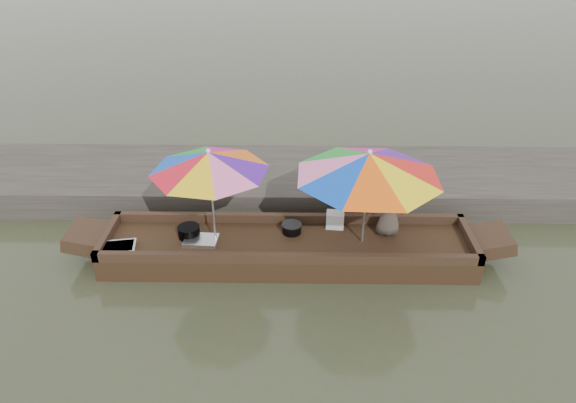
{
  "coord_description": "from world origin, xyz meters",
  "views": [
    {
      "loc": [
        0.1,
        -6.56,
        4.87
      ],
      "look_at": [
        0.0,
        0.1,
        1.0
      ],
      "focal_mm": 32.0,
      "sensor_mm": 36.0,
      "label": 1
    }
  ],
  "objects_px": {
    "boat_hull": "(288,250)",
    "supply_bag": "(335,220)",
    "vendor": "(390,206)",
    "umbrella_bow": "(212,197)",
    "tray_scallop": "(201,240)",
    "cooking_pot": "(189,232)",
    "umbrella_stern": "(366,198)",
    "tray_crayfish": "(118,248)",
    "charcoal_grill": "(292,229)"
  },
  "relations": [
    {
      "from": "boat_hull",
      "to": "cooking_pot",
      "type": "relative_size",
      "value": 16.7
    },
    {
      "from": "cooking_pot",
      "to": "supply_bag",
      "type": "bearing_deg",
      "value": 7.97
    },
    {
      "from": "tray_scallop",
      "to": "vendor",
      "type": "xyz_separation_m",
      "value": [
        2.9,
        0.29,
        0.47
      ]
    },
    {
      "from": "tray_crayfish",
      "to": "supply_bag",
      "type": "relative_size",
      "value": 1.83
    },
    {
      "from": "boat_hull",
      "to": "umbrella_stern",
      "type": "height_order",
      "value": "umbrella_stern"
    },
    {
      "from": "tray_scallop",
      "to": "umbrella_bow",
      "type": "distance_m",
      "value": 0.78
    },
    {
      "from": "charcoal_grill",
      "to": "umbrella_stern",
      "type": "xyz_separation_m",
      "value": [
        1.09,
        -0.24,
        0.7
      ]
    },
    {
      "from": "cooking_pot",
      "to": "umbrella_bow",
      "type": "xyz_separation_m",
      "value": [
        0.43,
        -0.1,
        0.69
      ]
    },
    {
      "from": "tray_scallop",
      "to": "umbrella_stern",
      "type": "height_order",
      "value": "umbrella_stern"
    },
    {
      "from": "tray_crayfish",
      "to": "charcoal_grill",
      "type": "relative_size",
      "value": 1.71
    },
    {
      "from": "boat_hull",
      "to": "tray_scallop",
      "type": "relative_size",
      "value": 11.08
    },
    {
      "from": "cooking_pot",
      "to": "supply_bag",
      "type": "distance_m",
      "value": 2.32
    },
    {
      "from": "boat_hull",
      "to": "tray_crayfish",
      "type": "xyz_separation_m",
      "value": [
        -2.55,
        -0.3,
        0.22
      ]
    },
    {
      "from": "tray_scallop",
      "to": "vendor",
      "type": "relative_size",
      "value": 0.51
    },
    {
      "from": "vendor",
      "to": "umbrella_stern",
      "type": "bearing_deg",
      "value": 28.94
    },
    {
      "from": "tray_scallop",
      "to": "vendor",
      "type": "bearing_deg",
      "value": 5.74
    },
    {
      "from": "tray_scallop",
      "to": "supply_bag",
      "type": "relative_size",
      "value": 1.83
    },
    {
      "from": "cooking_pot",
      "to": "vendor",
      "type": "bearing_deg",
      "value": 2.59
    },
    {
      "from": "charcoal_grill",
      "to": "vendor",
      "type": "relative_size",
      "value": 0.3
    },
    {
      "from": "cooking_pot",
      "to": "tray_crayfish",
      "type": "xyz_separation_m",
      "value": [
        -1.0,
        -0.4,
        -0.04
      ]
    },
    {
      "from": "boat_hull",
      "to": "charcoal_grill",
      "type": "xyz_separation_m",
      "value": [
        0.06,
        0.24,
        0.25
      ]
    },
    {
      "from": "charcoal_grill",
      "to": "umbrella_stern",
      "type": "relative_size",
      "value": 0.14
    },
    {
      "from": "vendor",
      "to": "boat_hull",
      "type": "bearing_deg",
      "value": 7.42
    },
    {
      "from": "cooking_pot",
      "to": "umbrella_stern",
      "type": "height_order",
      "value": "umbrella_stern"
    },
    {
      "from": "boat_hull",
      "to": "cooking_pot",
      "type": "bearing_deg",
      "value": 176.22
    },
    {
      "from": "boat_hull",
      "to": "supply_bag",
      "type": "xyz_separation_m",
      "value": [
        0.75,
        0.42,
        0.3
      ]
    },
    {
      "from": "supply_bag",
      "to": "umbrella_bow",
      "type": "distance_m",
      "value": 2.03
    },
    {
      "from": "vendor",
      "to": "umbrella_bow",
      "type": "height_order",
      "value": "umbrella_bow"
    },
    {
      "from": "cooking_pot",
      "to": "tray_crayfish",
      "type": "relative_size",
      "value": 0.66
    },
    {
      "from": "supply_bag",
      "to": "umbrella_stern",
      "type": "bearing_deg",
      "value": -47.06
    },
    {
      "from": "cooking_pot",
      "to": "tray_scallop",
      "type": "relative_size",
      "value": 0.66
    },
    {
      "from": "cooking_pot",
      "to": "umbrella_bow",
      "type": "distance_m",
      "value": 0.82
    },
    {
      "from": "boat_hull",
      "to": "supply_bag",
      "type": "relative_size",
      "value": 20.33
    },
    {
      "from": "cooking_pot",
      "to": "charcoal_grill",
      "type": "bearing_deg",
      "value": 4.99
    },
    {
      "from": "cooking_pot",
      "to": "vendor",
      "type": "height_order",
      "value": "vendor"
    },
    {
      "from": "tray_crayfish",
      "to": "umbrella_stern",
      "type": "xyz_separation_m",
      "value": [
        3.69,
        0.3,
        0.73
      ]
    },
    {
      "from": "umbrella_bow",
      "to": "vendor",
      "type": "bearing_deg",
      "value": 5.18
    },
    {
      "from": "boat_hull",
      "to": "tray_scallop",
      "type": "bearing_deg",
      "value": -177.93
    },
    {
      "from": "tray_crayfish",
      "to": "vendor",
      "type": "relative_size",
      "value": 0.51
    },
    {
      "from": "charcoal_grill",
      "to": "umbrella_bow",
      "type": "relative_size",
      "value": 0.17
    },
    {
      "from": "supply_bag",
      "to": "vendor",
      "type": "xyz_separation_m",
      "value": [
        0.81,
        -0.18,
        0.37
      ]
    },
    {
      "from": "umbrella_stern",
      "to": "tray_crayfish",
      "type": "bearing_deg",
      "value": -175.41
    },
    {
      "from": "cooking_pot",
      "to": "tray_scallop",
      "type": "bearing_deg",
      "value": -35.78
    },
    {
      "from": "cooking_pot",
      "to": "tray_crayfish",
      "type": "distance_m",
      "value": 1.07
    },
    {
      "from": "vendor",
      "to": "umbrella_bow",
      "type": "bearing_deg",
      "value": 3.75
    },
    {
      "from": "boat_hull",
      "to": "vendor",
      "type": "xyz_separation_m",
      "value": [
        1.56,
        0.24,
        0.67
      ]
    },
    {
      "from": "charcoal_grill",
      "to": "vendor",
      "type": "height_order",
      "value": "vendor"
    },
    {
      "from": "tray_scallop",
      "to": "vendor",
      "type": "height_order",
      "value": "vendor"
    },
    {
      "from": "charcoal_grill",
      "to": "vendor",
      "type": "bearing_deg",
      "value": 0.02
    },
    {
      "from": "boat_hull",
      "to": "supply_bag",
      "type": "bearing_deg",
      "value": 29.44
    }
  ]
}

